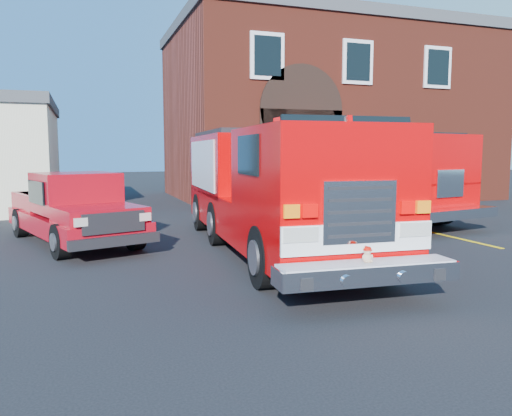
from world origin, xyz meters
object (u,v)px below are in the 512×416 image
object	(u,v)px
fire_engine	(271,187)
fire_station	(323,114)
pickup_truck	(73,210)
secondary_truck	(345,170)

from	to	relation	value
fire_engine	fire_station	bearing A→B (deg)	58.63
pickup_truck	secondary_truck	world-z (taller)	secondary_truck
fire_station	pickup_truck	xyz separation A→B (m)	(-12.18, -10.30, -3.40)
pickup_truck	secondary_truck	size ratio (longest dim) A/B	0.60
fire_engine	secondary_truck	bearing A→B (deg)	46.24
pickup_truck	secondary_truck	distance (m)	9.46
pickup_truck	secondary_truck	bearing A→B (deg)	15.01
fire_engine	secondary_truck	size ratio (longest dim) A/B	0.98
pickup_truck	secondary_truck	xyz separation A→B (m)	(9.10, 2.44, 0.80)
fire_station	secondary_truck	distance (m)	8.83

